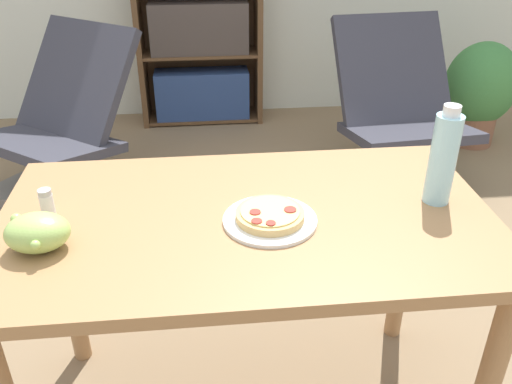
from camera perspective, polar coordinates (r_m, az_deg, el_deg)
name	(u,v)px	position (r m, az deg, el deg)	size (l,w,h in m)	color
ground_plane	(239,383)	(1.98, -1.79, -19.44)	(14.00, 14.00, 0.00)	#897051
dining_table	(247,249)	(1.46, -0.91, -6.00)	(1.28, 0.72, 0.76)	#A37549
pizza_on_plate	(270,217)	(1.36, 1.48, -2.66)	(0.24, 0.24, 0.04)	white
grape_bunch	(38,233)	(1.35, -22.01, -3.99)	(0.15, 0.13, 0.09)	#A8CC66
drink_bottle	(443,158)	(1.48, 19.09, 3.41)	(0.07, 0.07, 0.27)	#A3DBEA
salt_shaker	(47,202)	(1.48, -21.17, -1.02)	(0.04, 0.04, 0.07)	white
lounge_chair_near	(63,148)	(3.05, -19.67, 4.40)	(0.90, 0.98, 0.88)	slate
lounge_chair_far	(398,135)	(3.12, 14.68, 5.78)	(0.68, 0.81, 0.88)	slate
bookshelf	(199,24)	(3.83, -6.04, 17.14)	(0.84, 0.29, 1.43)	brown
potted_plant_floor	(480,90)	(3.78, 22.51, 9.85)	(0.47, 0.40, 0.67)	#8E5B42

